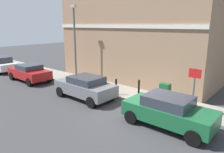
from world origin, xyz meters
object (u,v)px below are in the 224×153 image
at_px(lamppost, 75,40).
at_px(car_red, 30,72).
at_px(car_white, 1,64).
at_px(bollard_near_cabinet, 139,87).
at_px(street_sign, 194,84).
at_px(car_grey, 85,87).
at_px(bollard_far_kerb, 116,86).
at_px(car_green, 168,111).
at_px(utility_cabinet, 165,94).

bearing_deg(lamppost, car_red, 125.63).
xyz_separation_m(car_white, bollard_near_cabinet, (2.21, -14.45, -0.05)).
height_order(car_red, bollard_near_cabinet, car_red).
bearing_deg(street_sign, bollard_near_cabinet, 81.21).
bearing_deg(car_grey, car_white, 0.97).
bearing_deg(bollard_near_cabinet, street_sign, -98.79).
relative_size(car_grey, bollard_far_kerb, 3.80).
xyz_separation_m(car_red, street_sign, (1.70, -12.45, 0.94)).
distance_m(car_red, car_white, 5.47).
height_order(car_green, car_grey, car_green).
relative_size(car_green, utility_cabinet, 3.44).
relative_size(street_sign, lamppost, 0.40).
xyz_separation_m(utility_cabinet, bollard_near_cabinet, (0.10, 1.78, 0.02)).
bearing_deg(street_sign, bollard_far_kerb, 92.50).
bearing_deg(utility_cabinet, car_white, 97.39).
height_order(car_white, utility_cabinet, car_white).
relative_size(car_white, street_sign, 1.73).
distance_m(car_green, car_red, 12.04).
bearing_deg(bollard_far_kerb, car_green, -110.33).
bearing_deg(bollard_near_cabinet, car_green, -127.17).
relative_size(car_green, street_sign, 1.72).
distance_m(car_white, utility_cabinet, 16.37).
height_order(utility_cabinet, lamppost, lamppost).
bearing_deg(car_green, car_red, -0.11).
height_order(utility_cabinet, bollard_far_kerb, utility_cabinet).
bearing_deg(utility_cabinet, street_sign, -104.47).
xyz_separation_m(utility_cabinet, lamppost, (0.08, 7.65, 2.62)).
relative_size(car_green, lamppost, 0.69).
relative_size(car_red, street_sign, 1.71).
relative_size(car_white, lamppost, 0.70).
relative_size(car_grey, bollard_near_cabinet, 3.80).
height_order(car_red, street_sign, street_sign).
distance_m(car_grey, bollard_far_kerb, 1.91).
distance_m(utility_cabinet, lamppost, 8.09).
height_order(bollard_near_cabinet, street_sign, street_sign).
distance_m(bollard_near_cabinet, bollard_far_kerb, 1.42).
bearing_deg(car_green, bollard_near_cabinet, -36.89).
bearing_deg(street_sign, car_white, 95.32).
xyz_separation_m(car_green, bollard_far_kerb, (1.58, 4.27, -0.05)).
relative_size(car_red, lamppost, 0.69).
bearing_deg(bollard_near_cabinet, utility_cabinet, -93.21).
bearing_deg(car_white, car_red, 179.57).
height_order(utility_cabinet, bollard_near_cabinet, utility_cabinet).
bearing_deg(car_grey, bollard_near_cabinet, -138.39).
bearing_deg(bollard_far_kerb, car_white, 96.31).
distance_m(car_grey, bollard_near_cabinet, 3.29).
xyz_separation_m(street_sign, lamppost, (0.52, 9.35, 1.64)).
xyz_separation_m(car_green, car_red, (0.08, 12.04, -0.04)).
height_order(car_green, lamppost, lamppost).
xyz_separation_m(car_white, bollard_far_kerb, (1.46, -13.24, -0.05)).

